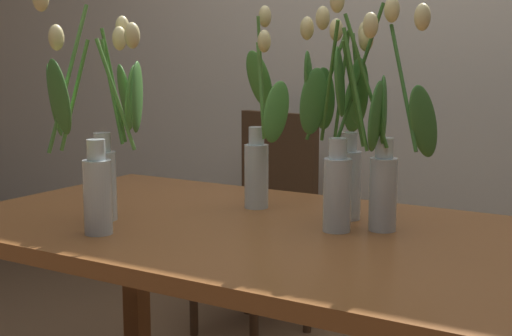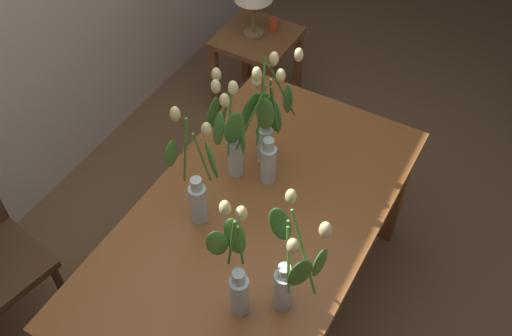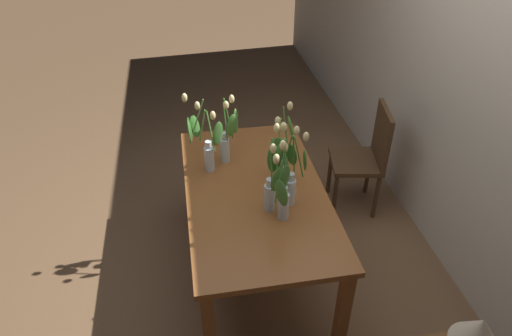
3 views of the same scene
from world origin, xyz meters
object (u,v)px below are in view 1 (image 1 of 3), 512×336
tulip_vase_5 (260,144)px  tulip_vase_1 (341,139)px  dining_chair (263,210)px  dining_table (254,260)px  tulip_vase_0 (91,148)px  tulip_vase_4 (382,156)px  tulip_vase_3 (347,139)px  tulip_vase_2 (111,151)px

tulip_vase_5 → tulip_vase_1: bearing=1.0°
tulip_vase_5 → dining_chair: bearing=120.0°
dining_table → tulip_vase_0: (-0.27, -0.29, 0.30)m
tulip_vase_4 → tulip_vase_3: bearing=-165.3°
tulip_vase_1 → tulip_vase_0: bearing=-131.0°
tulip_vase_0 → tulip_vase_3: tulip_vase_0 is taller
tulip_vase_4 → dining_chair: (-0.88, 0.92, -0.40)m
tulip_vase_2 → tulip_vase_5: (0.26, 0.33, 0.00)m
tulip_vase_0 → tulip_vase_4: size_ratio=0.99×
tulip_vase_1 → tulip_vase_2: 0.60m
tulip_vase_0 → tulip_vase_5: 0.51m
tulip_vase_3 → tulip_vase_5: tulip_vase_5 is taller
tulip_vase_0 → tulip_vase_2: (-0.08, 0.16, -0.03)m
dining_table → dining_chair: dining_chair is taller
tulip_vase_3 → tulip_vase_1: bearing=121.0°
tulip_vase_0 → tulip_vase_1: size_ratio=1.10×
dining_table → tulip_vase_3: tulip_vase_3 is taller
dining_table → tulip_vase_0: tulip_vase_0 is taller
tulip_vase_4 → dining_chair: tulip_vase_4 is taller
dining_table → dining_chair: size_ratio=1.72×
tulip_vase_1 → tulip_vase_5: bearing=-179.0°
tulip_vase_2 → tulip_vase_5: 0.41m
tulip_vase_0 → tulip_vase_4: tulip_vase_4 is taller
tulip_vase_0 → tulip_vase_3: bearing=37.0°
tulip_vase_3 → tulip_vase_5: 0.34m
tulip_vase_2 → dining_table: bearing=20.6°
tulip_vase_3 → tulip_vase_5: size_ratio=0.99×
tulip_vase_0 → tulip_vase_3: 0.61m
tulip_vase_2 → dining_chair: tulip_vase_2 is taller
tulip_vase_1 → tulip_vase_4: bearing=-31.9°
tulip_vase_0 → tulip_vase_1: bearing=49.0°
tulip_vase_5 → tulip_vase_3: bearing=-19.4°
dining_table → tulip_vase_0: bearing=-133.3°
dining_table → tulip_vase_2: (-0.35, -0.13, 0.27)m
tulip_vase_4 → tulip_vase_5: 0.41m
tulip_vase_2 → tulip_vase_4: size_ratio=0.90×
tulip_vase_0 → tulip_vase_1: 0.64m
tulip_vase_1 → dining_chair: size_ratio=0.57×
dining_table → tulip_vase_5: tulip_vase_5 is taller
dining_table → tulip_vase_2: bearing=-159.4°
dining_table → dining_chair: bearing=119.5°
dining_table → tulip_vase_0: 0.50m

